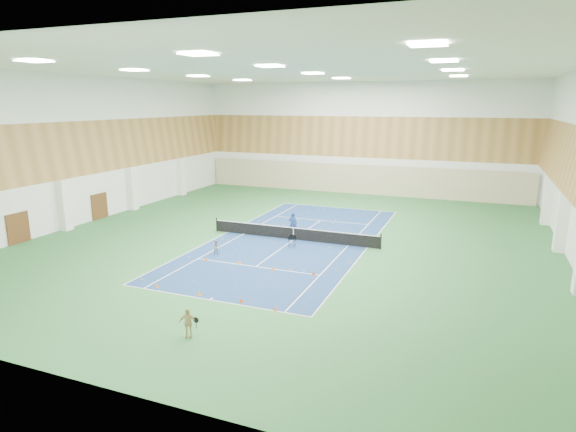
{
  "coord_description": "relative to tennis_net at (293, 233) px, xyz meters",
  "views": [
    {
      "loc": [
        12.16,
        -31.63,
        9.8
      ],
      "look_at": [
        -0.04,
        -0.97,
        2.0
      ],
      "focal_mm": 30.0,
      "sensor_mm": 36.0,
      "label": 1
    }
  ],
  "objects": [
    {
      "name": "ground",
      "position": [
        0.0,
        0.0,
        -0.55
      ],
      "size": [
        40.0,
        40.0,
        0.0
      ],
      "primitive_type": "plane",
      "color": "#2A6231",
      "rests_on": "ground"
    },
    {
      "name": "room_shell",
      "position": [
        0.0,
        0.0,
        5.45
      ],
      "size": [
        36.0,
        40.0,
        12.0
      ],
      "primitive_type": null,
      "color": "white",
      "rests_on": "ground"
    },
    {
      "name": "wood_cladding",
      "position": [
        0.0,
        0.0,
        7.45
      ],
      "size": [
        36.0,
        40.0,
        8.0
      ],
      "primitive_type": null,
      "color": "#A9783E",
      "rests_on": "room_shell"
    },
    {
      "name": "ceiling_light_grid",
      "position": [
        0.0,
        0.0,
        11.37
      ],
      "size": [
        21.4,
        25.4,
        0.06
      ],
      "primitive_type": null,
      "color": "white",
      "rests_on": "room_shell"
    },
    {
      "name": "court_surface",
      "position": [
        0.0,
        0.0,
        -0.55
      ],
      "size": [
        10.97,
        23.77,
        0.01
      ],
      "primitive_type": "cube",
      "color": "navy",
      "rests_on": "ground"
    },
    {
      "name": "tennis_balls_scatter",
      "position": [
        0.0,
        0.0,
        -0.5
      ],
      "size": [
        10.57,
        22.77,
        0.07
      ],
      "primitive_type": null,
      "color": "yellow",
      "rests_on": "ground"
    },
    {
      "name": "tennis_net",
      "position": [
        0.0,
        0.0,
        0.0
      ],
      "size": [
        12.8,
        0.1,
        1.1
      ],
      "primitive_type": null,
      "color": "black",
      "rests_on": "ground"
    },
    {
      "name": "back_curtain",
      "position": [
        0.0,
        19.75,
        1.05
      ],
      "size": [
        35.4,
        0.16,
        3.2
      ],
      "primitive_type": "cube",
      "color": "#C6B793",
      "rests_on": "ground"
    },
    {
      "name": "door_left_a",
      "position": [
        -17.92,
        -8.0,
        0.55
      ],
      "size": [
        0.08,
        1.8,
        2.2
      ],
      "primitive_type": "cube",
      "color": "#593319",
      "rests_on": "ground"
    },
    {
      "name": "door_left_b",
      "position": [
        -17.92,
        0.0,
        0.55
      ],
      "size": [
        0.08,
        1.8,
        2.2
      ],
      "primitive_type": "cube",
      "color": "#593319",
      "rests_on": "ground"
    },
    {
      "name": "coach",
      "position": [
        -0.54,
        1.28,
        0.32
      ],
      "size": [
        0.72,
        0.56,
        1.75
      ],
      "primitive_type": "imported",
      "rotation": [
        0.0,
        0.0,
        3.38
      ],
      "color": "navy",
      "rests_on": "ground"
    },
    {
      "name": "child_court",
      "position": [
        -3.44,
        -5.17,
        -0.04
      ],
      "size": [
        0.62,
        0.59,
        1.01
      ],
      "primitive_type": "imported",
      "rotation": [
        0.0,
        0.0,
        0.59
      ],
      "color": "gray",
      "rests_on": "ground"
    },
    {
      "name": "child_apron",
      "position": [
        1.2,
        -15.66,
        0.1
      ],
      "size": [
        0.83,
        0.58,
        1.31
      ],
      "primitive_type": "imported",
      "rotation": [
        0.0,
        0.0,
        0.37
      ],
      "color": "tan",
      "rests_on": "ground"
    },
    {
      "name": "ball_cart",
      "position": [
        0.53,
        -1.63,
        -0.14
      ],
      "size": [
        0.53,
        0.53,
        0.81
      ],
      "primitive_type": null,
      "rotation": [
        0.0,
        0.0,
        0.13
      ],
      "color": "black",
      "rests_on": "ground"
    },
    {
      "name": "cone_svc_a",
      "position": [
        -3.46,
        -6.47,
        -0.43
      ],
      "size": [
        0.22,
        0.22,
        0.24
      ],
      "primitive_type": "cone",
      "color": "#DF590B",
      "rests_on": "ground"
    },
    {
      "name": "cone_svc_b",
      "position": [
        -1.19,
        -6.28,
        -0.44
      ],
      "size": [
        0.21,
        0.21,
        0.23
      ],
      "primitive_type": "cone",
      "color": "orange",
      "rests_on": "ground"
    },
    {
      "name": "cone_svc_c",
      "position": [
        1.23,
        -6.58,
        -0.44
      ],
      "size": [
        0.21,
        0.21,
        0.23
      ],
      "primitive_type": "cone",
      "color": "orange",
      "rests_on": "ground"
    },
    {
      "name": "cone_svc_d",
      "position": [
        3.74,
        -6.45,
        -0.44
      ],
      "size": [
        0.21,
        0.21,
        0.23
      ],
      "primitive_type": "cone",
      "color": "#E43D0C",
      "rests_on": "ground"
    },
    {
      "name": "cone_base_a",
      "position": [
        -3.58,
        -11.44,
        -0.44
      ],
      "size": [
        0.2,
        0.2,
        0.22
      ],
      "primitive_type": "cone",
      "color": "orange",
      "rests_on": "ground"
    },
    {
      "name": "cone_base_b",
      "position": [
        -0.83,
        -11.56,
        -0.43
      ],
      "size": [
        0.23,
        0.23,
        0.25
      ],
      "primitive_type": "cone",
      "color": "orange",
      "rests_on": "ground"
    },
    {
      "name": "cone_base_c",
      "position": [
        1.64,
        -11.56,
        -0.43
      ],
      "size": [
        0.22,
        0.22,
        0.25
      ],
      "primitive_type": "cone",
      "color": "#FF410D",
      "rests_on": "ground"
    },
    {
      "name": "cone_base_d",
      "position": [
        3.63,
        -11.82,
        -0.44
      ],
      "size": [
        0.19,
        0.19,
        0.21
      ],
      "primitive_type": "cone",
      "color": "#E24C0B",
      "rests_on": "ground"
    }
  ]
}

